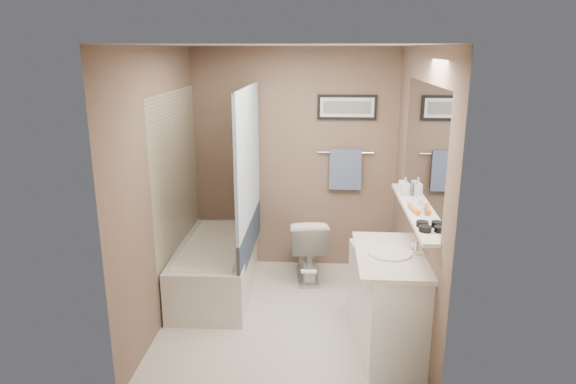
# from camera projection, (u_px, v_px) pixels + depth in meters

# --- Properties ---
(ground) EXTENTS (2.50, 2.50, 0.00)m
(ground) POSITION_uv_depth(u_px,v_px,m) (287.00, 317.00, 4.70)
(ground) COLOR silver
(ground) RESTS_ON ground
(ceiling) EXTENTS (2.20, 2.50, 0.04)m
(ceiling) POSITION_uv_depth(u_px,v_px,m) (287.00, 48.00, 4.06)
(ceiling) COLOR silver
(ceiling) RESTS_ON wall_back
(wall_back) EXTENTS (2.20, 0.04, 2.40)m
(wall_back) POSITION_uv_depth(u_px,v_px,m) (294.00, 161.00, 5.56)
(wall_back) COLOR brown
(wall_back) RESTS_ON ground
(wall_front) EXTENTS (2.20, 0.04, 2.40)m
(wall_front) POSITION_uv_depth(u_px,v_px,m) (274.00, 244.00, 3.19)
(wall_front) COLOR brown
(wall_front) RESTS_ON ground
(wall_left) EXTENTS (0.04, 2.50, 2.40)m
(wall_left) POSITION_uv_depth(u_px,v_px,m) (163.00, 189.00, 4.44)
(wall_left) COLOR brown
(wall_left) RESTS_ON ground
(wall_right) EXTENTS (0.04, 2.50, 2.40)m
(wall_right) POSITION_uv_depth(u_px,v_px,m) (415.00, 193.00, 4.31)
(wall_right) COLOR brown
(wall_right) RESTS_ON ground
(tile_surround) EXTENTS (0.02, 1.55, 2.00)m
(tile_surround) POSITION_uv_depth(u_px,v_px,m) (178.00, 195.00, 4.98)
(tile_surround) COLOR tan
(tile_surround) RESTS_ON wall_left
(curtain_rod) EXTENTS (0.02, 1.55, 0.02)m
(curtain_rod) POSITION_uv_depth(u_px,v_px,m) (247.00, 85.00, 4.65)
(curtain_rod) COLOR silver
(curtain_rod) RESTS_ON wall_left
(curtain_upper) EXTENTS (0.03, 1.45, 1.28)m
(curtain_upper) POSITION_uv_depth(u_px,v_px,m) (248.00, 156.00, 4.83)
(curtain_upper) COLOR white
(curtain_upper) RESTS_ON curtain_rod
(curtain_lower) EXTENTS (0.03, 1.45, 0.36)m
(curtain_lower) POSITION_uv_depth(u_px,v_px,m) (250.00, 237.00, 5.05)
(curtain_lower) COLOR #29394E
(curtain_lower) RESTS_ON curtain_rod
(mirror) EXTENTS (0.02, 1.60, 1.00)m
(mirror) POSITION_uv_depth(u_px,v_px,m) (423.00, 147.00, 4.05)
(mirror) COLOR silver
(mirror) RESTS_ON wall_right
(shelf) EXTENTS (0.12, 1.60, 0.03)m
(shelf) POSITION_uv_depth(u_px,v_px,m) (412.00, 210.00, 4.19)
(shelf) COLOR silver
(shelf) RESTS_ON wall_right
(towel_bar) EXTENTS (0.60, 0.02, 0.02)m
(towel_bar) POSITION_uv_depth(u_px,v_px,m) (346.00, 153.00, 5.48)
(towel_bar) COLOR silver
(towel_bar) RESTS_ON wall_back
(towel) EXTENTS (0.34, 0.05, 0.44)m
(towel) POSITION_uv_depth(u_px,v_px,m) (345.00, 169.00, 5.51)
(towel) COLOR #7C90B5
(towel) RESTS_ON towel_bar
(art_frame) EXTENTS (0.62, 0.02, 0.26)m
(art_frame) POSITION_uv_depth(u_px,v_px,m) (347.00, 107.00, 5.37)
(art_frame) COLOR black
(art_frame) RESTS_ON wall_back
(art_mat) EXTENTS (0.56, 0.00, 0.20)m
(art_mat) POSITION_uv_depth(u_px,v_px,m) (347.00, 107.00, 5.35)
(art_mat) COLOR white
(art_mat) RESTS_ON art_frame
(art_image) EXTENTS (0.50, 0.00, 0.13)m
(art_image) POSITION_uv_depth(u_px,v_px,m) (347.00, 107.00, 5.35)
(art_image) COLOR #595959
(art_image) RESTS_ON art_mat
(door) EXTENTS (0.80, 0.02, 2.00)m
(door) POSITION_uv_depth(u_px,v_px,m) (361.00, 277.00, 3.20)
(door) COLOR silver
(door) RESTS_ON wall_front
(door_handle) EXTENTS (0.10, 0.02, 0.02)m
(door_handle) POSITION_uv_depth(u_px,v_px,m) (309.00, 272.00, 3.27)
(door_handle) COLOR silver
(door_handle) RESTS_ON door
(bathtub) EXTENTS (0.75, 1.52, 0.50)m
(bathtub) POSITION_uv_depth(u_px,v_px,m) (216.00, 267.00, 5.16)
(bathtub) COLOR silver
(bathtub) RESTS_ON ground
(tub_rim) EXTENTS (0.56, 1.36, 0.02)m
(tub_rim) POSITION_uv_depth(u_px,v_px,m) (215.00, 244.00, 5.09)
(tub_rim) COLOR white
(tub_rim) RESTS_ON bathtub
(toilet) EXTENTS (0.46, 0.72, 0.69)m
(toilet) POSITION_uv_depth(u_px,v_px,m) (307.00, 247.00, 5.43)
(toilet) COLOR white
(toilet) RESTS_ON ground
(vanity) EXTENTS (0.61, 0.96, 0.80)m
(vanity) POSITION_uv_depth(u_px,v_px,m) (389.00, 305.00, 4.09)
(vanity) COLOR white
(vanity) RESTS_ON ground
(countertop) EXTENTS (0.54, 0.96, 0.04)m
(countertop) POSITION_uv_depth(u_px,v_px,m) (391.00, 256.00, 3.98)
(countertop) COLOR beige
(countertop) RESTS_ON vanity
(sink_basin) EXTENTS (0.34, 0.34, 0.01)m
(sink_basin) POSITION_uv_depth(u_px,v_px,m) (390.00, 253.00, 3.97)
(sink_basin) COLOR silver
(sink_basin) RESTS_ON countertop
(faucet_spout) EXTENTS (0.02, 0.02, 0.10)m
(faucet_spout) POSITION_uv_depth(u_px,v_px,m) (416.00, 248.00, 3.95)
(faucet_spout) COLOR silver
(faucet_spout) RESTS_ON countertop
(faucet_knob) EXTENTS (0.05, 0.05, 0.05)m
(faucet_knob) POSITION_uv_depth(u_px,v_px,m) (414.00, 246.00, 4.05)
(faucet_knob) COLOR silver
(faucet_knob) RESTS_ON countertop
(candle_bowl_near) EXTENTS (0.09, 0.09, 0.04)m
(candle_bowl_near) POSITION_uv_depth(u_px,v_px,m) (425.00, 229.00, 3.65)
(candle_bowl_near) COLOR black
(candle_bowl_near) RESTS_ON shelf
(candle_bowl_far) EXTENTS (0.09, 0.09, 0.04)m
(candle_bowl_far) POSITION_uv_depth(u_px,v_px,m) (422.00, 224.00, 3.75)
(candle_bowl_far) COLOR black
(candle_bowl_far) RESTS_ON shelf
(hair_brush_front) EXTENTS (0.07, 0.22, 0.04)m
(hair_brush_front) POSITION_uv_depth(u_px,v_px,m) (414.00, 209.00, 4.10)
(hair_brush_front) COLOR orange
(hair_brush_front) RESTS_ON shelf
(pink_comb) EXTENTS (0.04, 0.16, 0.01)m
(pink_comb) POSITION_uv_depth(u_px,v_px,m) (409.00, 202.00, 4.35)
(pink_comb) COLOR pink
(pink_comb) RESTS_ON shelf
(glass_jar) EXTENTS (0.08, 0.08, 0.10)m
(glass_jar) POSITION_uv_depth(u_px,v_px,m) (403.00, 186.00, 4.67)
(glass_jar) COLOR white
(glass_jar) RESTS_ON shelf
(soap_bottle) EXTENTS (0.07, 0.08, 0.16)m
(soap_bottle) POSITION_uv_depth(u_px,v_px,m) (405.00, 186.00, 4.54)
(soap_bottle) COLOR #999999
(soap_bottle) RESTS_ON shelf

